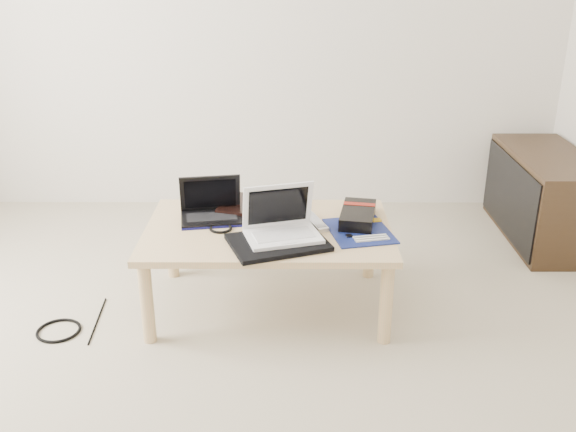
{
  "coord_description": "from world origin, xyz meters",
  "views": [
    {
      "loc": [
        0.32,
        -1.98,
        1.54
      ],
      "look_at": [
        0.31,
        0.65,
        0.46
      ],
      "focal_mm": 40.0,
      "sensor_mm": 36.0,
      "label": 1
    }
  ],
  "objects_px": {
    "netbook": "(211,210)",
    "white_laptop": "(281,225)",
    "coffee_table": "(268,237)",
    "media_cabinet": "(543,197)",
    "gpu_box": "(358,215)"
  },
  "relations": [
    {
      "from": "media_cabinet",
      "to": "netbook",
      "type": "height_order",
      "value": "netbook"
    },
    {
      "from": "coffee_table",
      "to": "netbook",
      "type": "xyz_separation_m",
      "value": [
        -0.27,
        0.1,
        0.09
      ]
    },
    {
      "from": "coffee_table",
      "to": "white_laptop",
      "type": "distance_m",
      "value": 0.18
    },
    {
      "from": "coffee_table",
      "to": "netbook",
      "type": "bearing_deg",
      "value": 158.46
    },
    {
      "from": "netbook",
      "to": "white_laptop",
      "type": "distance_m",
      "value": 0.4
    },
    {
      "from": "netbook",
      "to": "gpu_box",
      "type": "bearing_deg",
      "value": -3.24
    },
    {
      "from": "netbook",
      "to": "white_laptop",
      "type": "relative_size",
      "value": 0.87
    },
    {
      "from": "media_cabinet",
      "to": "gpu_box",
      "type": "relative_size",
      "value": 2.86
    },
    {
      "from": "coffee_table",
      "to": "gpu_box",
      "type": "height_order",
      "value": "gpu_box"
    },
    {
      "from": "coffee_table",
      "to": "media_cabinet",
      "type": "bearing_deg",
      "value": 27.24
    },
    {
      "from": "netbook",
      "to": "media_cabinet",
      "type": "bearing_deg",
      "value": 20.89
    },
    {
      "from": "coffee_table",
      "to": "netbook",
      "type": "height_order",
      "value": "netbook"
    },
    {
      "from": "netbook",
      "to": "gpu_box",
      "type": "relative_size",
      "value": 0.98
    },
    {
      "from": "media_cabinet",
      "to": "white_laptop",
      "type": "bearing_deg",
      "value": -148.07
    },
    {
      "from": "media_cabinet",
      "to": "netbook",
      "type": "bearing_deg",
      "value": -159.11
    }
  ]
}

